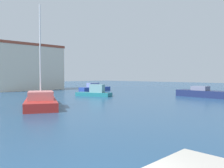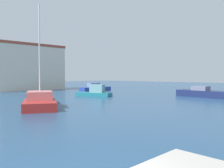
# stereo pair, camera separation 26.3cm
# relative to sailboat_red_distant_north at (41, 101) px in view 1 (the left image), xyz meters

# --- Properties ---
(water) EXTENTS (160.00, 160.00, 0.00)m
(water) POSITION_rel_sailboat_red_distant_north_xyz_m (6.99, 3.42, -0.56)
(water) COLOR navy
(water) RESTS_ON ground
(sailboat_red_distant_north) EXTENTS (6.30, 8.79, 9.57)m
(sailboat_red_distant_north) POSITION_rel_sailboat_red_distant_north_xyz_m (0.00, 0.00, 0.00)
(sailboat_red_distant_north) COLOR #B22823
(sailboat_red_distant_north) RESTS_ON water
(motorboat_teal_far_right) EXTENTS (3.27, 5.44, 1.68)m
(motorboat_teal_far_right) POSITION_rel_sailboat_red_distant_north_xyz_m (11.09, 5.17, 0.00)
(motorboat_teal_far_right) COLOR #1E707A
(motorboat_teal_far_right) RESTS_ON water
(motorboat_blue_near_pier) EXTENTS (6.49, 1.75, 1.57)m
(motorboat_blue_near_pier) POSITION_rel_sailboat_red_distant_north_xyz_m (18.35, 13.70, -0.02)
(motorboat_blue_near_pier) COLOR #233D93
(motorboat_blue_near_pier) RESTS_ON water
(motorboat_navy_inner_mooring) EXTENTS (2.81, 7.96, 1.49)m
(motorboat_navy_inner_mooring) POSITION_rel_sailboat_red_distant_north_xyz_m (20.62, -6.57, -0.03)
(motorboat_navy_inner_mooring) COLOR #19234C
(motorboat_navy_inner_mooring) RESTS_ON water
(waterfront_apartments) EXTENTS (14.10, 7.21, 9.25)m
(waterfront_apartments) POSITION_rel_sailboat_red_distant_north_xyz_m (10.52, 26.16, 4.08)
(waterfront_apartments) COLOR beige
(waterfront_apartments) RESTS_ON ground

